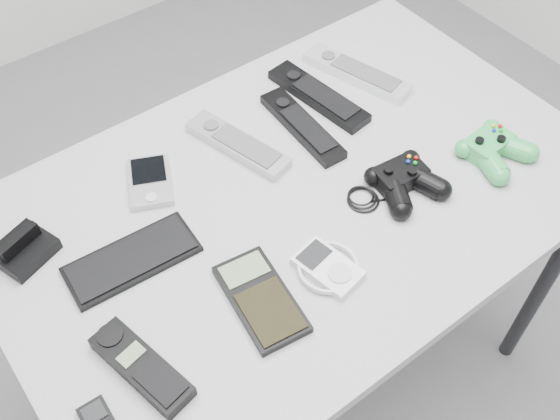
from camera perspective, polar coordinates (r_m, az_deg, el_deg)
floor at (r=1.86m, az=-0.77°, el=-14.93°), size 3.50×3.50×0.00m
desk at (r=1.28m, az=1.62°, el=-0.36°), size 1.14×0.73×0.76m
pda_keyboard at (r=1.15m, az=-12.78°, el=-4.17°), size 0.23×0.11×0.01m
dock_bracket at (r=1.20m, az=-21.56°, el=-2.92°), size 0.12×0.11×0.05m
pda at (r=1.25m, az=-11.26°, el=2.45°), size 0.12×0.14×0.02m
remote_silver_a at (r=1.30m, az=-3.71°, el=5.77°), size 0.12×0.24×0.03m
remote_black_a at (r=1.33m, az=1.94°, el=7.39°), size 0.06×0.23×0.02m
remote_black_b at (r=1.40m, az=3.35°, el=9.95°), size 0.09×0.25×0.02m
remote_silver_b at (r=1.46m, az=6.67°, el=11.83°), size 0.12×0.25×0.02m
cordless_handset at (r=1.04m, az=-11.98°, el=-13.17°), size 0.09×0.19×0.03m
calculator at (r=1.08m, az=-1.68°, el=-7.70°), size 0.12×0.19×0.02m
mp3_player at (r=1.11m, az=4.20°, el=-4.98°), size 0.13×0.13×0.02m
controller_black at (r=1.24m, az=10.79°, el=2.64°), size 0.24×0.17×0.05m
controller_green at (r=1.34m, az=18.11°, el=5.21°), size 0.14×0.15×0.04m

